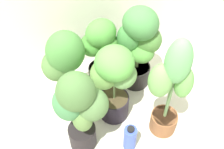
{
  "coord_description": "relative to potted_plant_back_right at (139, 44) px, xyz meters",
  "views": [
    {
      "loc": [
        -0.45,
        -1.14,
        1.96
      ],
      "look_at": [
        -0.01,
        0.21,
        0.42
      ],
      "focal_mm": 43.91,
      "sensor_mm": 36.0,
      "label": 1
    }
  ],
  "objects": [
    {
      "name": "potted_plant_back_right",
      "position": [
        0.0,
        0.0,
        0.0
      ],
      "size": [
        0.44,
        0.39,
        0.81
      ],
      "color": "black",
      "rests_on": "ground"
    },
    {
      "name": "nutrient_bottle",
      "position": [
        -0.29,
        -0.61,
        -0.36
      ],
      "size": [
        0.1,
        0.1,
        0.25
      ],
      "color": "#3D58C5",
      "rests_on": "ground"
    },
    {
      "name": "potted_plant_front_left",
      "position": [
        -0.61,
        -0.47,
        -0.01
      ],
      "size": [
        0.43,
        0.32,
        0.78
      ],
      "color": "black",
      "rests_on": "ground"
    },
    {
      "name": "ground_plane",
      "position": [
        -0.29,
        -0.41,
        -0.48
      ],
      "size": [
        8.0,
        8.0,
        0.0
      ],
      "primitive_type": "plane",
      "color": "silver",
      "rests_on": "ground"
    },
    {
      "name": "potted_plant_back_center",
      "position": [
        -0.3,
        0.1,
        -0.09
      ],
      "size": [
        0.4,
        0.31,
        0.69
      ],
      "color": "black",
      "rests_on": "ground"
    },
    {
      "name": "potted_plant_back_left",
      "position": [
        -0.63,
        -0.06,
        -0.01
      ],
      "size": [
        0.39,
        0.34,
        0.79
      ],
      "color": "black",
      "rests_on": "ground"
    },
    {
      "name": "potted_plant_front_right",
      "position": [
        0.02,
        -0.53,
        0.04
      ],
      "size": [
        0.34,
        0.26,
        0.94
      ],
      "color": "brown",
      "rests_on": "ground"
    },
    {
      "name": "potted_plant_center",
      "position": [
        -0.31,
        -0.27,
        -0.04
      ],
      "size": [
        0.42,
        0.36,
        0.73
      ],
      "color": "black",
      "rests_on": "ground"
    }
  ]
}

